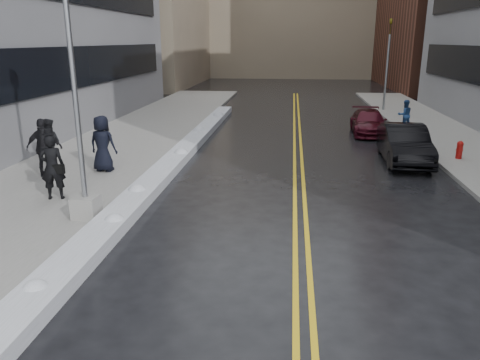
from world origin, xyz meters
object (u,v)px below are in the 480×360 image
(lamppost, at_px, (79,131))
(pedestrian_east, at_px, (405,115))
(pedestrian_d, at_px, (44,148))
(car_maroon, at_px, (369,122))
(traffic_signal, at_px, (387,61))
(pedestrian_c, at_px, (103,144))
(pedestrian_fedora, at_px, (52,167))
(car_black, at_px, (404,144))
(fire_hydrant, at_px, (460,149))
(pedestrian_b, at_px, (50,143))

(lamppost, xyz_separation_m, pedestrian_east, (11.50, 14.39, -1.59))
(pedestrian_d, bearing_deg, car_maroon, -153.92)
(pedestrian_d, bearing_deg, traffic_signal, -141.52)
(traffic_signal, relative_size, pedestrian_east, 3.77)
(traffic_signal, bearing_deg, pedestrian_c, -127.07)
(lamppost, height_order, pedestrian_d, lamppost)
(lamppost, bearing_deg, car_maroon, 55.25)
(traffic_signal, height_order, pedestrian_fedora, traffic_signal)
(pedestrian_c, xyz_separation_m, pedestrian_east, (12.84, 9.78, -0.23))
(lamppost, bearing_deg, pedestrian_fedora, 138.82)
(pedestrian_east, xyz_separation_m, car_black, (-1.46, -6.66, -0.19))
(lamppost, height_order, fire_hydrant, lamppost)
(pedestrian_c, relative_size, car_maroon, 0.48)
(traffic_signal, relative_size, pedestrian_c, 2.93)
(fire_hydrant, distance_m, car_maroon, 6.39)
(car_black, bearing_deg, lamppost, -140.57)
(fire_hydrant, height_order, car_black, car_black)
(pedestrian_fedora, bearing_deg, pedestrian_b, -76.61)
(car_maroon, bearing_deg, pedestrian_fedora, -129.72)
(pedestrian_c, bearing_deg, car_black, -156.46)
(pedestrian_fedora, distance_m, car_black, 13.26)
(fire_hydrant, bearing_deg, pedestrian_c, -166.04)
(pedestrian_d, relative_size, pedestrian_east, 1.29)
(pedestrian_fedora, bearing_deg, car_black, -167.00)
(traffic_signal, distance_m, pedestrian_d, 23.68)
(pedestrian_fedora, xyz_separation_m, pedestrian_d, (-1.50, 2.33, 0.03))
(pedestrian_c, distance_m, car_black, 11.81)
(pedestrian_d, bearing_deg, car_black, -175.42)
(pedestrian_c, xyz_separation_m, pedestrian_d, (-1.77, -0.87, 0.00))
(pedestrian_fedora, distance_m, pedestrian_b, 4.08)
(lamppost, relative_size, pedestrian_d, 3.71)
(fire_hydrant, xyz_separation_m, pedestrian_east, (-0.80, 6.39, 0.40))
(pedestrian_d, xyz_separation_m, pedestrian_east, (14.61, 10.65, -0.23))
(pedestrian_fedora, bearing_deg, pedestrian_d, -72.80)
(pedestrian_east, relative_size, car_maroon, 0.37)
(lamppost, height_order, pedestrian_c, lamppost)
(pedestrian_fedora, bearing_deg, pedestrian_c, -110.30)
(lamppost, bearing_deg, pedestrian_c, 106.22)
(fire_hydrant, xyz_separation_m, traffic_signal, (-0.50, 14.00, 2.85))
(pedestrian_fedora, height_order, car_maroon, pedestrian_fedora)
(pedestrian_b, bearing_deg, traffic_signal, -122.20)
(traffic_signal, bearing_deg, pedestrian_b, -132.10)
(pedestrian_b, relative_size, pedestrian_d, 0.90)
(traffic_signal, distance_m, pedestrian_east, 8.00)
(fire_hydrant, relative_size, car_black, 0.16)
(fire_hydrant, xyz_separation_m, pedestrian_d, (-15.41, -4.26, 0.63))
(pedestrian_fedora, xyz_separation_m, pedestrian_east, (13.11, 12.98, -0.20))
(fire_hydrant, relative_size, traffic_signal, 0.12)
(lamppost, xyz_separation_m, pedestrian_b, (-3.58, 4.98, -1.46))
(car_maroon, bearing_deg, pedestrian_c, -137.58)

